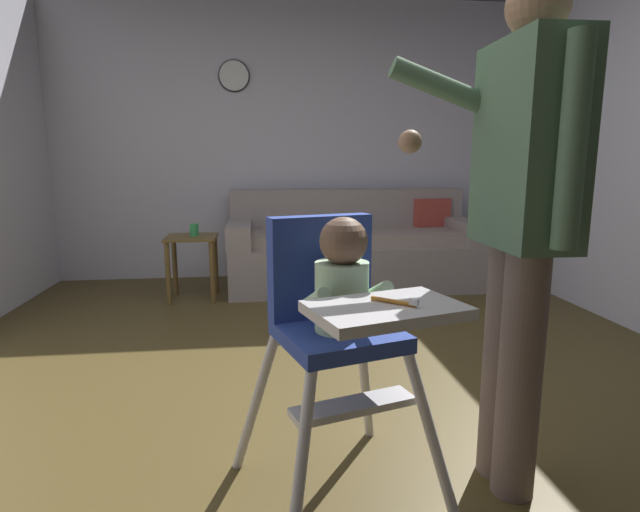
{
  "coord_description": "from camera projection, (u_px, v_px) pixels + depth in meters",
  "views": [
    {
      "loc": [
        -0.31,
        -2.24,
        1.11
      ],
      "look_at": [
        -0.09,
        -0.5,
        0.79
      ],
      "focal_mm": 28.43,
      "sensor_mm": 36.0,
      "label": 1
    }
  ],
  "objects": [
    {
      "name": "couch",
      "position": [
        353.0,
        249.0,
        4.6
      ],
      "size": [
        2.21,
        0.86,
        0.86
      ],
      "rotation": [
        0.0,
        0.0,
        -1.57
      ],
      "color": "gray",
      "rests_on": "ground"
    },
    {
      "name": "wall_clock",
      "position": [
        234.0,
        76.0,
        4.65
      ],
      "size": [
        0.29,
        0.04,
        0.29
      ],
      "color": "white"
    },
    {
      "name": "sippy_cup",
      "position": [
        194.0,
        230.0,
        4.09
      ],
      "size": [
        0.07,
        0.07,
        0.1
      ],
      "primitive_type": "cylinder",
      "color": "green",
      "rests_on": "side_table"
    },
    {
      "name": "high_chair",
      "position": [
        339.0,
        306.0,
        1.62
      ],
      "size": [
        0.74,
        0.83,
        0.95
      ],
      "rotation": [
        0.0,
        0.0,
        -1.29
      ],
      "color": "silver",
      "rests_on": "ground"
    },
    {
      "name": "side_table",
      "position": [
        192.0,
        253.0,
        4.12
      ],
      "size": [
        0.4,
        0.4,
        0.52
      ],
      "color": "brown",
      "rests_on": "ground"
    },
    {
      "name": "wall_far",
      "position": [
        288.0,
        141.0,
        4.86
      ],
      "size": [
        5.15,
        0.06,
        2.62
      ],
      "primitive_type": "cube",
      "color": "silver",
      "rests_on": "ground"
    },
    {
      "name": "adult_standing",
      "position": [
        521.0,
        216.0,
        1.62
      ],
      "size": [
        0.51,
        0.5,
        1.66
      ],
      "rotation": [
        0.0,
        0.0,
        3.12
      ],
      "color": "#6B5951",
      "rests_on": "ground"
    },
    {
      "name": "ground",
      "position": [
        326.0,
        407.0,
        2.43
      ],
      "size": [
        5.95,
        7.02,
        0.1
      ],
      "primitive_type": "cube",
      "color": "#514220"
    }
  ]
}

